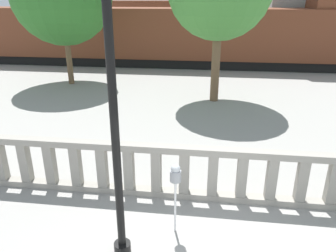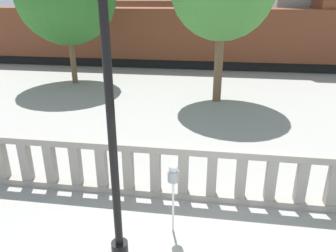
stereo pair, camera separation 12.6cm
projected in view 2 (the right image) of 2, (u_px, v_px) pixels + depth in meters
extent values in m
cube|color=gray|center=(211.00, 196.00, 6.89)|extent=(12.52, 0.24, 0.14)
cube|color=gray|center=(213.00, 152.00, 6.50)|extent=(12.52, 0.24, 0.14)
cube|color=gray|center=(2.00, 159.00, 7.34)|extent=(0.20, 0.20, 0.90)
cube|color=gray|center=(26.00, 161.00, 7.26)|extent=(0.20, 0.20, 0.90)
cube|color=gray|center=(51.00, 163.00, 7.18)|extent=(0.20, 0.20, 0.90)
cube|color=gray|center=(76.00, 165.00, 7.10)|extent=(0.20, 0.20, 0.90)
cube|color=gray|center=(102.00, 167.00, 7.02)|extent=(0.20, 0.20, 0.90)
cube|color=gray|center=(128.00, 169.00, 6.94)|extent=(0.20, 0.20, 0.90)
cube|color=gray|center=(156.00, 171.00, 6.86)|extent=(0.20, 0.20, 0.90)
cube|color=gray|center=(183.00, 173.00, 6.78)|extent=(0.20, 0.20, 0.90)
cube|color=gray|center=(212.00, 175.00, 6.70)|extent=(0.20, 0.20, 0.90)
cube|color=gray|center=(241.00, 177.00, 6.62)|extent=(0.20, 0.20, 0.90)
cube|color=gray|center=(271.00, 179.00, 6.54)|extent=(0.20, 0.20, 0.90)
cube|color=gray|center=(301.00, 182.00, 6.46)|extent=(0.20, 0.20, 0.90)
cube|color=gray|center=(333.00, 184.00, 6.38)|extent=(0.20, 0.20, 0.90)
cylinder|color=black|center=(120.00, 247.00, 5.46)|extent=(0.28, 0.28, 0.20)
cylinder|color=black|center=(110.00, 99.00, 4.50)|extent=(0.13, 0.13, 4.95)
cylinder|color=silver|center=(173.00, 206.00, 5.81)|extent=(0.04, 0.04, 1.04)
cylinder|color=gray|center=(173.00, 176.00, 5.58)|extent=(0.19, 0.19, 0.20)
sphere|color=#B2B7BC|center=(173.00, 169.00, 5.53)|extent=(0.17, 0.17, 0.17)
cube|color=black|center=(156.00, 60.00, 20.28)|extent=(23.40, 2.20, 0.55)
cube|color=brown|center=(156.00, 32.00, 19.66)|extent=(23.88, 2.75, 2.79)
cube|color=black|center=(206.00, 39.00, 30.41)|extent=(22.46, 2.31, 0.55)
cube|color=brown|center=(207.00, 18.00, 29.75)|extent=(22.92, 2.89, 3.03)
cylinder|color=brown|center=(218.00, 66.00, 12.88)|extent=(0.33, 0.33, 2.87)
cylinder|color=brown|center=(73.00, 59.00, 15.67)|extent=(0.26, 0.26, 2.38)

